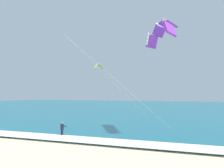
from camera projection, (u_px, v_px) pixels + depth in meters
The scene contains 6 objects.
sea at pixel (161, 107), 79.37m from camera, with size 200.00×120.00×0.20m, color #146075.
surf_foam at pixel (68, 138), 24.28m from camera, with size 200.00×2.94×0.04m, color white.
surfboard at pixel (62, 137), 26.14m from camera, with size 0.91×1.47×0.09m.
kitesurfer at pixel (62, 128), 26.19m from camera, with size 0.64×0.64×1.69m.
kite_primary at pixel (162, 30), 28.16m from camera, with size 12.28×8.40×12.35m.
kite_distant at pixel (99, 66), 68.93m from camera, with size 1.68×4.07×1.49m.
Camera 1 is at (12.92, -6.88, 4.83)m, focal length 38.12 mm.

